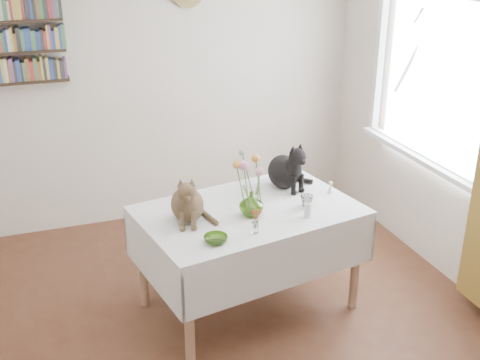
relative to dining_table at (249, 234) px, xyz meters
name	(u,v)px	position (x,y,z in m)	size (l,w,h in m)	color
room	(217,181)	(-0.38, -0.52, 0.66)	(4.08, 4.58, 2.58)	brown
window	(431,91)	(1.58, 0.28, 0.81)	(0.12, 1.52, 1.32)	white
dining_table	(249,234)	(0.00, 0.00, 0.00)	(1.60, 1.18, 0.78)	white
tabby_cat	(187,196)	(-0.43, -0.02, 0.37)	(0.23, 0.29, 0.35)	brown
black_cat	(284,163)	(0.37, 0.28, 0.38)	(0.25, 0.31, 0.37)	black
flower_vase	(251,204)	(-0.02, -0.09, 0.28)	(0.16, 0.16, 0.17)	#76AA36
green_bowl	(216,239)	(-0.35, -0.37, 0.22)	(0.15, 0.15, 0.05)	#76AA36
drinking_glass	(307,201)	(0.39, -0.09, 0.23)	(0.09, 0.09, 0.08)	white
candlestick	(308,209)	(0.32, -0.24, 0.25)	(0.05, 0.05, 0.17)	white
berry_jar	(255,221)	(-0.08, -0.33, 0.28)	(0.05, 0.05, 0.19)	white
porcelain_figurine	(330,188)	(0.65, 0.06, 0.23)	(0.05, 0.05, 0.09)	white
flower_bouquet	(251,167)	(-0.02, -0.08, 0.53)	(0.17, 0.12, 0.39)	#4C7233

